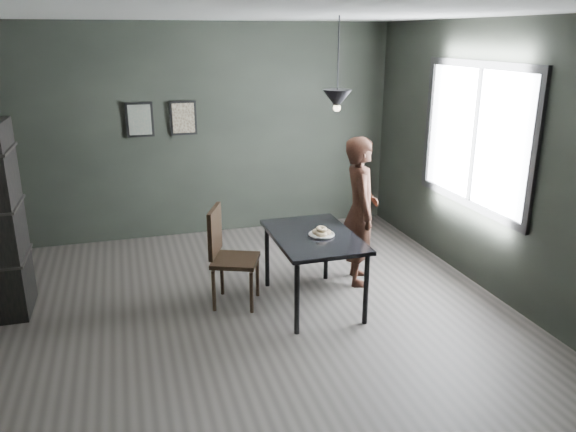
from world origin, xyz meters
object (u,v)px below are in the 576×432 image
object	(u,v)px
shelf_unit	(0,221)
pendant_lamp	(337,99)
woman	(360,211)
wood_chair	(226,250)
white_plate	(322,235)
cafe_table	(314,242)

from	to	relation	value
shelf_unit	pendant_lamp	bearing A→B (deg)	-10.28
woman	wood_chair	distance (m)	1.52
white_plate	pendant_lamp	size ratio (longest dim) A/B	0.27
wood_chair	shelf_unit	size ratio (longest dim) A/B	0.54
wood_chair	pendant_lamp	distance (m)	1.83
woman	wood_chair	size ratio (longest dim) A/B	1.60
shelf_unit	woman	bearing A→B (deg)	-4.44
wood_chair	shelf_unit	world-z (taller)	shelf_unit
cafe_table	pendant_lamp	distance (m)	1.41
white_plate	shelf_unit	distance (m)	3.08
shelf_unit	pendant_lamp	xyz separation A→B (m)	(3.17, -0.60, 1.11)
woman	pendant_lamp	world-z (taller)	pendant_lamp
white_plate	woman	size ratio (longest dim) A/B	0.14
woman	cafe_table	bearing A→B (deg)	135.32
wood_chair	shelf_unit	distance (m)	2.16
cafe_table	wood_chair	xyz separation A→B (m)	(-0.83, 0.26, -0.09)
shelf_unit	cafe_table	bearing A→B (deg)	-13.04
cafe_table	white_plate	world-z (taller)	white_plate
cafe_table	white_plate	size ratio (longest dim) A/B	5.22
cafe_table	wood_chair	bearing A→B (deg)	162.63
cafe_table	white_plate	bearing A→B (deg)	-41.15
white_plate	shelf_unit	world-z (taller)	shelf_unit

